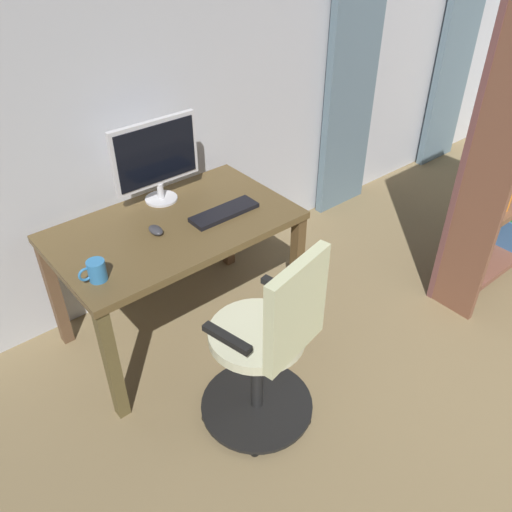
{
  "coord_description": "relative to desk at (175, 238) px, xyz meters",
  "views": [
    {
      "loc": [
        2.51,
        -0.74,
        2.2
      ],
      "look_at": [
        1.31,
        -2.18,
        0.82
      ],
      "focal_mm": 36.84,
      "sensor_mm": 36.0,
      "label": 1
    }
  ],
  "objects": [
    {
      "name": "desk",
      "position": [
        0.0,
        0.0,
        0.0
      ],
      "size": [
        1.26,
        0.75,
        0.72
      ],
      "color": "brown",
      "rests_on": "ground"
    },
    {
      "name": "mug_tea",
      "position": [
        0.51,
        0.18,
        0.15
      ],
      "size": [
        0.13,
        0.08,
        0.1
      ],
      "color": "teal",
      "rests_on": "desk"
    },
    {
      "name": "computer_keyboard",
      "position": [
        -0.26,
        0.1,
        0.11
      ],
      "size": [
        0.39,
        0.12,
        0.02
      ],
      "primitive_type": "cube",
      "color": "black",
      "rests_on": "desk"
    },
    {
      "name": "computer_monitor",
      "position": [
        -0.08,
        -0.26,
        0.35
      ],
      "size": [
        0.5,
        0.18,
        0.46
      ],
      "color": "silver",
      "rests_on": "desk"
    },
    {
      "name": "curtain_left_panel",
      "position": [
        -3.11,
        -0.41,
        0.46
      ],
      "size": [
        0.47,
        0.06,
        2.18
      ],
      "primitive_type": "cube",
      "color": "slate",
      "rests_on": "ground"
    },
    {
      "name": "office_chair",
      "position": [
        0.05,
        0.81,
        -0.15
      ],
      "size": [
        0.56,
        0.56,
        1.02
      ],
      "rotation": [
        0.0,
        0.0,
        3.35
      ],
      "color": "black",
      "rests_on": "ground"
    },
    {
      "name": "curtain_right_panel",
      "position": [
        -1.79,
        -0.41,
        0.46
      ],
      "size": [
        0.48,
        0.06,
        2.18
      ],
      "primitive_type": "cube",
      "color": "slate",
      "rests_on": "ground"
    },
    {
      "name": "back_room_partition",
      "position": [
        -1.37,
        -0.52,
        0.68
      ],
      "size": [
        5.42,
        0.1,
        2.61
      ],
      "primitive_type": "cube",
      "color": "silver",
      "rests_on": "ground"
    },
    {
      "name": "computer_mouse",
      "position": [
        0.12,
        0.02,
        0.11
      ],
      "size": [
        0.06,
        0.1,
        0.04
      ],
      "primitive_type": "ellipsoid",
      "color": "#333338",
      "rests_on": "desk"
    }
  ]
}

